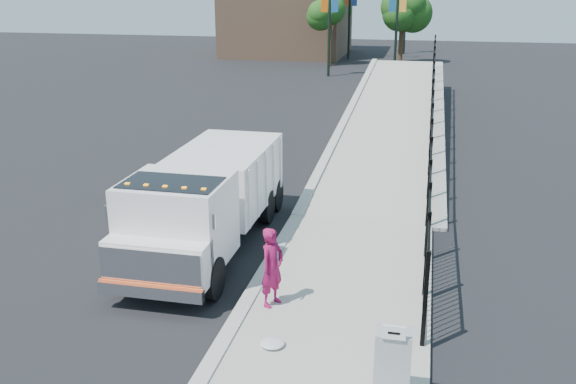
# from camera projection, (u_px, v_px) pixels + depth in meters

# --- Properties ---
(ground) EXTENTS (120.00, 120.00, 0.00)m
(ground) POSITION_uv_depth(u_px,v_px,m) (260.00, 283.00, 14.20)
(ground) COLOR black
(ground) RESTS_ON ground
(sidewalk) EXTENTS (3.55, 12.00, 0.12)m
(sidewalk) POSITION_uv_depth(u_px,v_px,m) (333.00, 338.00, 11.93)
(sidewalk) COLOR #9E998E
(sidewalk) RESTS_ON ground
(curb) EXTENTS (0.30, 12.00, 0.16)m
(curb) POSITION_uv_depth(u_px,v_px,m) (234.00, 325.00, 12.32)
(curb) COLOR #ADAAA3
(curb) RESTS_ON ground
(ramp) EXTENTS (3.95, 24.06, 3.19)m
(ramp) POSITION_uv_depth(u_px,v_px,m) (397.00, 129.00, 28.59)
(ramp) COLOR #9E998E
(ramp) RESTS_ON ground
(iron_fence) EXTENTS (0.10, 28.00, 1.80)m
(iron_fence) POSITION_uv_depth(u_px,v_px,m) (431.00, 131.00, 24.31)
(iron_fence) COLOR black
(iron_fence) RESTS_ON ground
(truck) EXTENTS (2.37, 7.02, 2.40)m
(truck) POSITION_uv_depth(u_px,v_px,m) (205.00, 198.00, 15.55)
(truck) COLOR black
(truck) RESTS_ON ground
(worker) EXTENTS (0.61, 0.71, 1.65)m
(worker) POSITION_uv_depth(u_px,v_px,m) (272.00, 267.00, 12.78)
(worker) COLOR #901145
(worker) RESTS_ON sidewalk
(utility_cabinet) EXTENTS (0.55, 0.40, 1.25)m
(utility_cabinet) POSITION_uv_depth(u_px,v_px,m) (392.00, 367.00, 9.84)
(utility_cabinet) COLOR gray
(utility_cabinet) RESTS_ON sidewalk
(arrow_sign) EXTENTS (0.35, 0.04, 0.22)m
(arrow_sign) POSITION_uv_depth(u_px,v_px,m) (394.00, 333.00, 9.40)
(arrow_sign) COLOR white
(arrow_sign) RESTS_ON utility_cabinet
(debris) EXTENTS (0.45, 0.45, 0.11)m
(debris) POSITION_uv_depth(u_px,v_px,m) (272.00, 343.00, 11.55)
(debris) COLOR silver
(debris) RESTS_ON sidewalk
(light_pole_0) EXTENTS (3.78, 0.22, 8.00)m
(light_pole_0) POSITION_uv_depth(u_px,v_px,m) (334.00, 10.00, 42.60)
(light_pole_0) COLOR black
(light_pole_0) RESTS_ON ground
(light_pole_1) EXTENTS (3.78, 0.22, 8.00)m
(light_pole_1) POSITION_uv_depth(u_px,v_px,m) (393.00, 10.00, 43.10)
(light_pole_1) COLOR black
(light_pole_1) RESTS_ON ground
(light_pole_2) EXTENTS (3.78, 0.22, 8.00)m
(light_pole_2) POSITION_uv_depth(u_px,v_px,m) (354.00, 5.00, 51.93)
(light_pole_2) COLOR black
(light_pole_2) RESTS_ON ground
(light_pole_3) EXTENTS (3.77, 0.22, 8.00)m
(light_pole_3) POSITION_uv_depth(u_px,v_px,m) (403.00, 3.00, 55.71)
(light_pole_3) COLOR black
(light_pole_3) RESTS_ON ground
(tree_0) EXTENTS (2.38, 2.38, 5.19)m
(tree_0) POSITION_uv_depth(u_px,v_px,m) (330.00, 13.00, 47.91)
(tree_0) COLOR #382314
(tree_0) RESTS_ON ground
(tree_1) EXTENTS (2.73, 2.73, 5.37)m
(tree_1) POSITION_uv_depth(u_px,v_px,m) (403.00, 12.00, 49.23)
(tree_1) COLOR #382314
(tree_1) RESTS_ON ground
(tree_2) EXTENTS (2.90, 2.90, 5.45)m
(tree_2) POSITION_uv_depth(u_px,v_px,m) (335.00, 7.00, 57.79)
(tree_2) COLOR #382314
(tree_2) RESTS_ON ground
(building) EXTENTS (10.00, 10.00, 8.00)m
(building) POSITION_uv_depth(u_px,v_px,m) (288.00, 7.00, 55.51)
(building) COLOR #8C664C
(building) RESTS_ON ground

